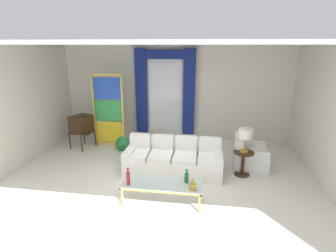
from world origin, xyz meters
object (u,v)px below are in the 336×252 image
(round_side_table, at_px, (243,161))
(bottle_amber_squat, at_px, (193,186))
(vintage_tv, at_px, (81,124))
(stained_glass_divider, at_px, (109,112))
(bottle_blue_decanter, at_px, (128,178))
(bottle_crystal_tall, at_px, (187,177))
(armchair_white, at_px, (248,156))
(coffee_table, at_px, (162,184))
(peacock_figurine, at_px, (121,145))
(table_lamp_brass, at_px, (245,134))
(couch_white_long, at_px, (174,159))

(round_side_table, bearing_deg, bottle_amber_squat, -125.51)
(vintage_tv, height_order, stained_glass_divider, stained_glass_divider)
(bottle_blue_decanter, bearing_deg, round_side_table, 33.54)
(vintage_tv, distance_m, round_side_table, 4.73)
(bottle_crystal_tall, xyz_separation_m, armchair_white, (1.44, 1.80, -0.24))
(coffee_table, distance_m, armchair_white, 2.67)
(bottle_blue_decanter, relative_size, round_side_table, 0.60)
(coffee_table, distance_m, peacock_figurine, 2.85)
(armchair_white, height_order, table_lamp_brass, table_lamp_brass)
(coffee_table, xyz_separation_m, bottle_crystal_tall, (0.47, 0.08, 0.15))
(bottle_blue_decanter, relative_size, bottle_amber_squat, 1.63)
(bottle_crystal_tall, bearing_deg, couch_white_long, 107.75)
(stained_glass_divider, relative_size, round_side_table, 3.70)
(bottle_amber_squat, height_order, stained_glass_divider, stained_glass_divider)
(coffee_table, height_order, table_lamp_brass, table_lamp_brass)
(bottle_blue_decanter, relative_size, stained_glass_divider, 0.16)
(bottle_blue_decanter, relative_size, vintage_tv, 0.27)
(bottle_blue_decanter, distance_m, stained_glass_divider, 3.37)
(bottle_blue_decanter, height_order, round_side_table, bottle_blue_decanter)
(couch_white_long, xyz_separation_m, bottle_amber_squat, (0.55, -1.53, 0.18))
(stained_glass_divider, relative_size, table_lamp_brass, 3.86)
(bottle_amber_squat, relative_size, stained_glass_divider, 0.10)
(vintage_tv, bearing_deg, coffee_table, -41.19)
(peacock_figurine, relative_size, table_lamp_brass, 1.05)
(armchair_white, xyz_separation_m, round_side_table, (-0.20, -0.48, 0.07))
(bottle_amber_squat, relative_size, vintage_tv, 0.16)
(couch_white_long, height_order, table_lamp_brass, table_lamp_brass)
(bottle_blue_decanter, xyz_separation_m, round_side_table, (2.34, 1.55, -0.20))
(coffee_table, xyz_separation_m, stained_glass_divider, (-2.12, 2.83, 0.68))
(armchair_white, bearing_deg, round_side_table, -112.32)
(armchair_white, distance_m, stained_glass_divider, 4.21)
(bottle_blue_decanter, xyz_separation_m, bottle_amber_squat, (1.24, 0.01, -0.07))
(bottle_amber_squat, xyz_separation_m, round_side_table, (1.10, 1.54, -0.13))
(coffee_table, bearing_deg, table_lamp_brass, 39.15)
(bottle_crystal_tall, xyz_separation_m, table_lamp_brass, (1.24, 1.31, 0.50))
(bottle_crystal_tall, bearing_deg, round_side_table, 46.69)
(bottle_blue_decanter, distance_m, armchair_white, 3.26)
(couch_white_long, distance_m, vintage_tv, 3.17)
(couch_white_long, bearing_deg, round_side_table, 0.37)
(stained_glass_divider, distance_m, table_lamp_brass, 4.09)
(bottle_blue_decanter, height_order, table_lamp_brass, table_lamp_brass)
(bottle_blue_decanter, bearing_deg, bottle_amber_squat, 0.36)
(round_side_table, bearing_deg, armchair_white, 67.68)
(stained_glass_divider, bearing_deg, bottle_blue_decanter, -63.58)
(stained_glass_divider, distance_m, round_side_table, 4.15)
(vintage_tv, height_order, peacock_figurine, vintage_tv)
(vintage_tv, relative_size, stained_glass_divider, 0.61)
(bottle_blue_decanter, relative_size, table_lamp_brass, 0.63)
(bottle_crystal_tall, bearing_deg, table_lamp_brass, 46.69)
(bottle_amber_squat, bearing_deg, couch_white_long, 109.83)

